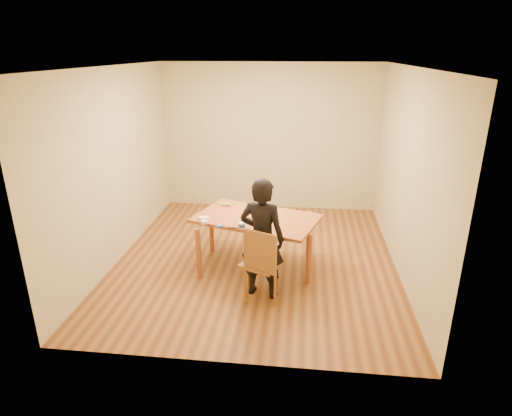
# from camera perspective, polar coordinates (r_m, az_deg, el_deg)

# --- Properties ---
(room_shell) EXTENTS (4.00, 4.50, 2.70)m
(room_shell) POSITION_cam_1_polar(r_m,az_deg,el_deg) (6.19, 0.37, 5.89)
(room_shell) COLOR #5D3517
(room_shell) RESTS_ON ground
(dining_table) EXTENTS (1.84, 1.42, 0.04)m
(dining_table) POSITION_cam_1_polar(r_m,az_deg,el_deg) (5.85, 0.06, -1.39)
(dining_table) COLOR brown
(dining_table) RESTS_ON floor
(dining_chair) EXTENTS (0.56, 0.56, 0.04)m
(dining_chair) POSITION_cam_1_polar(r_m,az_deg,el_deg) (5.26, 0.74, -7.43)
(dining_chair) COLOR brown
(dining_chair) RESTS_ON floor
(cake_plate) EXTENTS (0.28, 0.28, 0.02)m
(cake_plate) POSITION_cam_1_polar(r_m,az_deg,el_deg) (5.86, 1.30, -1.03)
(cake_plate) COLOR red
(cake_plate) RESTS_ON dining_table
(cake) EXTENTS (0.24, 0.24, 0.08)m
(cake) POSITION_cam_1_polar(r_m,az_deg,el_deg) (5.85, 1.30, -0.59)
(cake) COLOR white
(cake) RESTS_ON cake_plate
(frosting_dome) EXTENTS (0.24, 0.24, 0.03)m
(frosting_dome) POSITION_cam_1_polar(r_m,az_deg,el_deg) (5.83, 1.31, -0.11)
(frosting_dome) COLOR white
(frosting_dome) RESTS_ON cake
(frosting_tub) EXTENTS (0.09, 0.09, 0.08)m
(frosting_tub) POSITION_cam_1_polar(r_m,az_deg,el_deg) (5.47, -1.89, -2.32)
(frosting_tub) COLOR white
(frosting_tub) RESTS_ON dining_table
(frosting_lid) EXTENTS (0.09, 0.09, 0.01)m
(frosting_lid) POSITION_cam_1_polar(r_m,az_deg,el_deg) (5.56, -4.91, -2.40)
(frosting_lid) COLOR #172D98
(frosting_lid) RESTS_ON dining_table
(frosting_dollop) EXTENTS (0.04, 0.04, 0.02)m
(frosting_dollop) POSITION_cam_1_polar(r_m,az_deg,el_deg) (5.56, -4.91, -2.28)
(frosting_dollop) COLOR white
(frosting_dollop) RESTS_ON frosting_lid
(ramekin_green) EXTENTS (0.09, 0.09, 0.04)m
(ramekin_green) POSITION_cam_1_polar(r_m,az_deg,el_deg) (5.66, -6.91, -1.88)
(ramekin_green) COLOR white
(ramekin_green) RESTS_ON dining_table
(ramekin_yellow) EXTENTS (0.08, 0.08, 0.04)m
(ramekin_yellow) POSITION_cam_1_polar(r_m,az_deg,el_deg) (5.80, -6.58, -1.34)
(ramekin_yellow) COLOR white
(ramekin_yellow) RESTS_ON dining_table
(ramekin_multi) EXTENTS (0.09, 0.09, 0.04)m
(ramekin_multi) POSITION_cam_1_polar(r_m,az_deg,el_deg) (5.79, -7.17, -1.38)
(ramekin_multi) COLOR white
(ramekin_multi) RESTS_ON dining_table
(candy_box_pink) EXTENTS (0.13, 0.09, 0.02)m
(candy_box_pink) POSITION_cam_1_polar(r_m,az_deg,el_deg) (6.27, -4.00, 0.36)
(candy_box_pink) COLOR #E034A8
(candy_box_pink) RESTS_ON dining_table
(candy_box_green) EXTENTS (0.14, 0.07, 0.02)m
(candy_box_green) POSITION_cam_1_polar(r_m,az_deg,el_deg) (6.26, -4.04, 0.54)
(candy_box_green) COLOR green
(candy_box_green) RESTS_ON candy_box_pink
(spatula) EXTENTS (0.17, 0.02, 0.01)m
(spatula) POSITION_cam_1_polar(r_m,az_deg,el_deg) (5.49, -3.01, -2.65)
(spatula) COLOR black
(spatula) RESTS_ON dining_table
(person) EXTENTS (0.62, 0.48, 1.53)m
(person) POSITION_cam_1_polar(r_m,az_deg,el_deg) (5.16, 0.81, -4.12)
(person) COLOR black
(person) RESTS_ON floor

